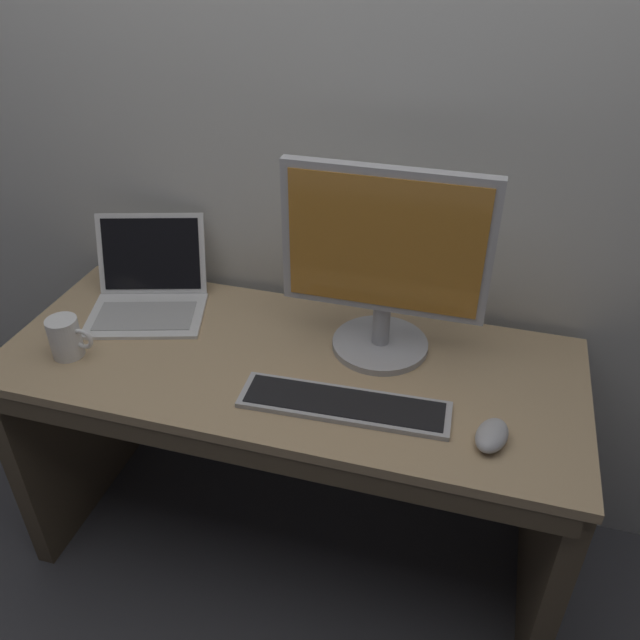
{
  "coord_description": "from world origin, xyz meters",
  "views": [
    {
      "loc": [
        0.45,
        -1.26,
        1.76
      ],
      "look_at": [
        0.09,
        0.0,
        0.88
      ],
      "focal_mm": 36.24,
      "sensor_mm": 36.0,
      "label": 1
    }
  ],
  "objects_px": {
    "external_monitor": "(384,262)",
    "computer_mouse": "(492,435)",
    "coffee_mug": "(66,338)",
    "laptop_white": "(148,290)",
    "wired_keyboard": "(344,404)"
  },
  "relations": [
    {
      "from": "external_monitor",
      "to": "computer_mouse",
      "type": "xyz_separation_m",
      "value": [
        0.31,
        -0.27,
        -0.24
      ]
    },
    {
      "from": "wired_keyboard",
      "to": "computer_mouse",
      "type": "distance_m",
      "value": 0.34
    },
    {
      "from": "laptop_white",
      "to": "computer_mouse",
      "type": "bearing_deg",
      "value": -17.04
    },
    {
      "from": "external_monitor",
      "to": "laptop_white",
      "type": "bearing_deg",
      "value": 177.18
    },
    {
      "from": "external_monitor",
      "to": "computer_mouse",
      "type": "relative_size",
      "value": 4.56
    },
    {
      "from": "external_monitor",
      "to": "coffee_mug",
      "type": "xyz_separation_m",
      "value": [
        -0.78,
        -0.24,
        -0.21
      ]
    },
    {
      "from": "computer_mouse",
      "to": "coffee_mug",
      "type": "distance_m",
      "value": 1.08
    },
    {
      "from": "computer_mouse",
      "to": "coffee_mug",
      "type": "relative_size",
      "value": 0.91
    },
    {
      "from": "wired_keyboard",
      "to": "external_monitor",
      "type": "bearing_deg",
      "value": 82.23
    },
    {
      "from": "wired_keyboard",
      "to": "coffee_mug",
      "type": "bearing_deg",
      "value": 179.86
    },
    {
      "from": "external_monitor",
      "to": "computer_mouse",
      "type": "bearing_deg",
      "value": -41.47
    },
    {
      "from": "external_monitor",
      "to": "coffee_mug",
      "type": "distance_m",
      "value": 0.84
    },
    {
      "from": "laptop_white",
      "to": "coffee_mug",
      "type": "distance_m",
      "value": 0.29
    },
    {
      "from": "external_monitor",
      "to": "computer_mouse",
      "type": "distance_m",
      "value": 0.48
    },
    {
      "from": "wired_keyboard",
      "to": "computer_mouse",
      "type": "relative_size",
      "value": 4.52
    }
  ]
}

